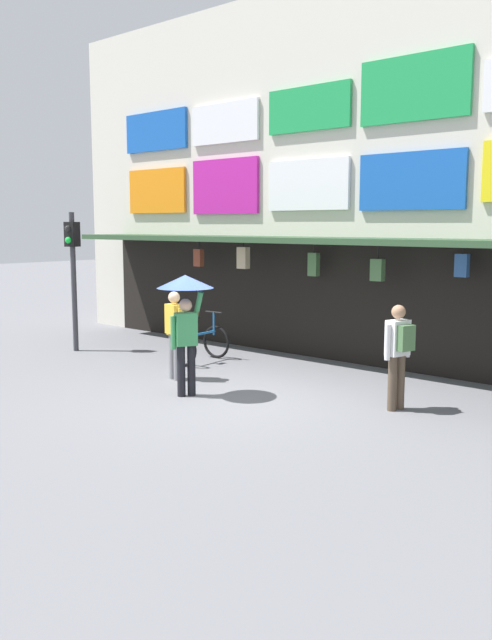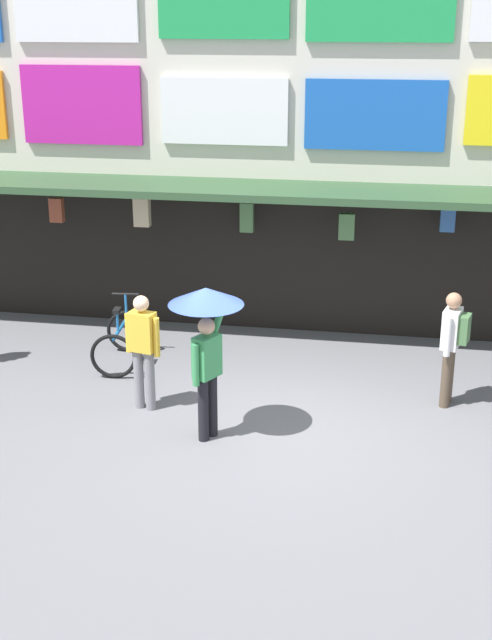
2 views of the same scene
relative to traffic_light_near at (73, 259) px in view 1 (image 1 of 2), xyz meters
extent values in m
plane|color=slate|center=(5.64, -0.93, -2.14)|extent=(80.00, 80.00, 0.00)
cube|color=beige|center=(5.64, 3.67, 1.86)|extent=(18.00, 1.20, 8.00)
cube|color=#2D4C2D|center=(5.64, 2.37, 0.46)|extent=(15.30, 1.40, 0.12)
cube|color=blue|center=(-0.51, 3.02, 3.19)|extent=(2.29, 0.08, 1.00)
cube|color=white|center=(1.95, 3.02, 3.16)|extent=(2.10, 0.08, 0.93)
cube|color=green|center=(4.41, 3.02, 3.23)|extent=(2.12, 0.08, 0.94)
cube|color=green|center=(6.87, 3.02, 3.34)|extent=(2.28, 0.08, 1.23)
cube|color=orange|center=(-0.51, 3.02, 1.66)|extent=(2.15, 0.08, 1.14)
cube|color=#B71E93|center=(1.95, 3.02, 1.69)|extent=(2.09, 0.08, 1.30)
cube|color=white|center=(4.41, 3.02, 1.63)|extent=(2.12, 0.08, 1.08)
cube|color=blue|center=(6.87, 3.02, 1.61)|extent=(2.25, 0.08, 1.11)
cylinder|color=black|center=(1.59, 2.47, 0.30)|extent=(0.02, 0.02, 0.21)
cube|color=brown|center=(1.59, 2.47, -0.01)|extent=(0.23, 0.14, 0.41)
cylinder|color=black|center=(3.14, 2.35, 0.34)|extent=(0.02, 0.02, 0.12)
cube|color=tan|center=(3.14, 2.35, 0.04)|extent=(0.26, 0.16, 0.48)
cylinder|color=black|center=(4.86, 2.67, 0.29)|extent=(0.02, 0.02, 0.21)
cube|color=#477042|center=(4.86, 2.67, -0.06)|extent=(0.22, 0.13, 0.49)
cylinder|color=black|center=(6.53, 2.45, 0.26)|extent=(0.02, 0.02, 0.28)
cube|color=#477042|center=(6.53, 2.45, -0.09)|extent=(0.25, 0.15, 0.43)
cylinder|color=black|center=(8.12, 2.69, 0.33)|extent=(0.02, 0.02, 0.14)
cube|color=#2D5693|center=(8.12, 2.69, 0.05)|extent=(0.23, 0.14, 0.42)
cube|color=black|center=(5.64, 3.05, -0.89)|extent=(15.30, 0.04, 2.50)
cylinder|color=#38383D|center=(0.00, 0.01, -0.54)|extent=(0.12, 0.12, 3.20)
cube|color=black|center=(0.00, 0.01, 0.56)|extent=(0.33, 0.30, 0.56)
sphere|color=black|center=(0.03, -0.12, 0.69)|extent=(0.15, 0.15, 0.15)
sphere|color=#19DB3D|center=(0.03, -0.12, 0.43)|extent=(0.15, 0.15, 0.15)
torus|color=black|center=(3.07, 1.53, -1.78)|extent=(0.72, 0.13, 0.72)
torus|color=black|center=(3.18, 0.44, -1.78)|extent=(0.72, 0.13, 0.72)
cylinder|color=#1E66A8|center=(3.12, 0.99, -1.53)|extent=(0.14, 0.99, 0.05)
cylinder|color=#1E66A8|center=(3.14, 0.82, -1.36)|extent=(0.04, 0.04, 0.35)
cube|color=black|center=(3.14, 0.82, -1.17)|extent=(0.12, 0.21, 0.06)
cylinder|color=#1E66A8|center=(3.08, 1.45, -1.36)|extent=(0.04, 0.04, 0.50)
cylinder|color=black|center=(3.08, 1.45, -1.11)|extent=(0.44, 0.08, 0.04)
cylinder|color=brown|center=(8.13, 0.28, -1.70)|extent=(0.14, 0.14, 0.88)
cylinder|color=brown|center=(8.17, 0.46, -1.70)|extent=(0.14, 0.14, 0.88)
cube|color=white|center=(8.15, 0.37, -0.98)|extent=(0.30, 0.40, 0.56)
sphere|color=#A87A5B|center=(8.15, 0.37, -0.57)|extent=(0.22, 0.22, 0.22)
cylinder|color=white|center=(8.09, 0.16, -1.03)|extent=(0.09, 0.09, 0.56)
cylinder|color=white|center=(8.21, 0.58, -1.03)|extent=(0.09, 0.09, 0.56)
cube|color=#477042|center=(8.30, 0.33, -0.96)|extent=(0.23, 0.31, 0.40)
cylinder|color=gray|center=(4.03, -0.51, -1.70)|extent=(0.14, 0.14, 0.88)
cylinder|color=gray|center=(3.85, -0.47, -1.70)|extent=(0.14, 0.14, 0.88)
cube|color=gold|center=(3.94, -0.49, -0.98)|extent=(0.40, 0.30, 0.56)
sphere|color=beige|center=(3.94, -0.49, -0.57)|extent=(0.22, 0.22, 0.22)
cylinder|color=gold|center=(4.16, -0.54, -1.03)|extent=(0.09, 0.09, 0.56)
cylinder|color=gold|center=(3.73, -0.44, -1.03)|extent=(0.09, 0.09, 0.56)
cylinder|color=black|center=(4.97, -1.29, -1.70)|extent=(0.14, 0.14, 0.88)
cylinder|color=black|center=(5.05, -1.13, -1.70)|extent=(0.14, 0.14, 0.88)
cube|color=#388E51|center=(5.01, -1.21, -0.98)|extent=(0.36, 0.42, 0.56)
sphere|color=tan|center=(5.01, -1.21, -0.57)|extent=(0.22, 0.22, 0.22)
cylinder|color=#388E51|center=(4.91, -1.41, -1.03)|extent=(0.09, 0.09, 0.56)
cylinder|color=#388E51|center=(5.11, -1.02, -0.58)|extent=(0.23, 0.09, 0.48)
cylinder|color=#4C3823|center=(5.11, -1.02, -0.47)|extent=(0.02, 0.02, 0.55)
cone|color=#334C99|center=(5.01, -1.21, -0.17)|extent=(0.96, 0.96, 0.22)
camera|label=1|loc=(13.33, -9.09, 0.78)|focal=38.25mm
camera|label=2|loc=(7.24, -11.09, 3.17)|focal=47.98mm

